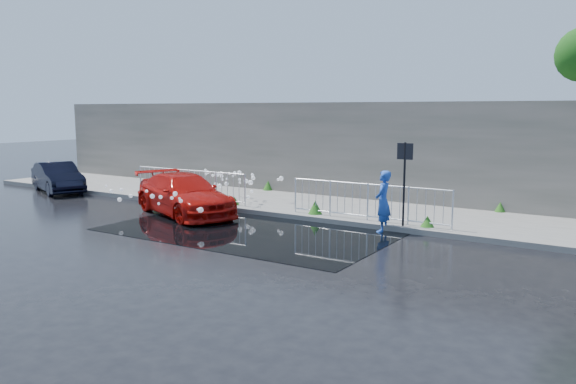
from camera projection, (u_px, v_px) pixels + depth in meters
name	position (u px, v px, depth m)	size (l,w,h in m)	color
ground	(216.00, 234.00, 15.38)	(90.00, 90.00, 0.00)	black
pavement	(308.00, 205.00, 19.54)	(30.00, 4.00, 0.15)	#5C5B57
curb	(276.00, 214.00, 17.87)	(30.00, 0.25, 0.16)	#5C5B57
retaining_wall	(338.00, 149.00, 21.11)	(30.00, 0.60, 3.50)	#605D51
puddle	(252.00, 230.00, 15.95)	(8.00, 5.00, 0.01)	black
sign_post	(405.00, 170.00, 15.48)	(0.45, 0.06, 2.50)	black
railing_left	(189.00, 184.00, 20.19)	(5.05, 0.05, 1.10)	silver
railing_right	(368.00, 201.00, 16.47)	(5.05, 0.05, 1.10)	silver
weeds	(296.00, 199.00, 19.23)	(12.17, 3.93, 0.43)	#1C4C14
water_spray	(211.00, 186.00, 19.29)	(3.71, 5.37, 0.97)	white
red_car	(184.00, 195.00, 18.14)	(1.85, 4.55, 1.32)	#A80C06
dark_car	(58.00, 177.00, 23.07)	(1.31, 3.76, 1.24)	black
person	(383.00, 201.00, 15.57)	(0.63, 0.41, 1.72)	blue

